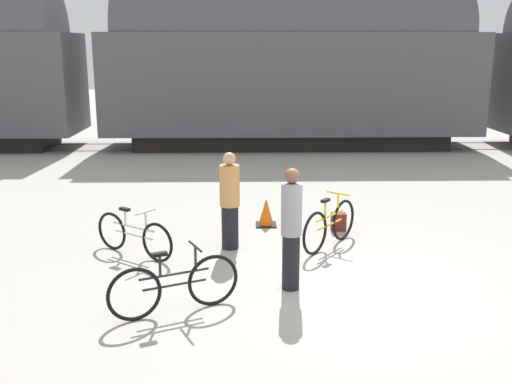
# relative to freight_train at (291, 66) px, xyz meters

# --- Properties ---
(ground_plane) EXTENTS (80.00, 80.00, 0.00)m
(ground_plane) POSITION_rel_freight_train_xyz_m (0.00, -12.64, -2.76)
(ground_plane) COLOR #A8A399
(freight_train) EXTENTS (39.62, 2.99, 5.28)m
(freight_train) POSITION_rel_freight_train_xyz_m (0.00, 0.00, 0.00)
(freight_train) COLOR black
(freight_train) RESTS_ON ground_plane
(rail_near) EXTENTS (51.62, 0.07, 0.01)m
(rail_near) POSITION_rel_freight_train_xyz_m (0.00, -0.72, -2.76)
(rail_near) COLOR #4C4238
(rail_near) RESTS_ON ground_plane
(rail_far) EXTENTS (51.62, 0.07, 0.01)m
(rail_far) POSITION_rel_freight_train_xyz_m (0.00, 0.72, -2.76)
(rail_far) COLOR #4C4238
(rail_far) RESTS_ON ground_plane
(bicycle_black) EXTENTS (1.67, 0.80, 0.91)m
(bicycle_black) POSITION_rel_freight_train_xyz_m (-2.54, -13.23, -2.38)
(bicycle_black) COLOR black
(bicycle_black) RESTS_ON ground_plane
(bicycle_silver) EXTENTS (1.45, 1.08, 0.83)m
(bicycle_silver) POSITION_rel_freight_train_xyz_m (-3.48, -10.98, -2.41)
(bicycle_silver) COLOR black
(bicycle_silver) RESTS_ON ground_plane
(bicycle_yellow) EXTENTS (1.12, 1.40, 0.94)m
(bicycle_yellow) POSITION_rel_freight_train_xyz_m (-0.11, -10.60, -2.37)
(bicycle_yellow) COLOR black
(bicycle_yellow) RESTS_ON ground_plane
(person_in_grey) EXTENTS (0.30, 0.30, 1.81)m
(person_in_grey) POSITION_rel_freight_train_xyz_m (-0.94, -12.46, -1.84)
(person_in_grey) COLOR black
(person_in_grey) RESTS_ON ground_plane
(person_in_tan) EXTENTS (0.35, 0.35, 1.71)m
(person_in_tan) POSITION_rel_freight_train_xyz_m (-1.86, -10.64, -1.91)
(person_in_tan) COLOR black
(person_in_tan) RESTS_ON ground_plane
(backpack) EXTENTS (0.28, 0.20, 0.34)m
(backpack) POSITION_rel_freight_train_xyz_m (0.20, -9.65, -2.59)
(backpack) COLOR maroon
(backpack) RESTS_ON ground_plane
(traffic_cone) EXTENTS (0.40, 0.40, 0.55)m
(traffic_cone) POSITION_rel_freight_train_xyz_m (-1.18, -9.30, -2.51)
(traffic_cone) COLOR black
(traffic_cone) RESTS_ON ground_plane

